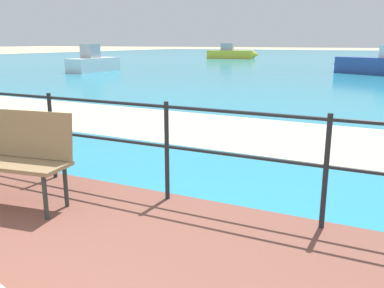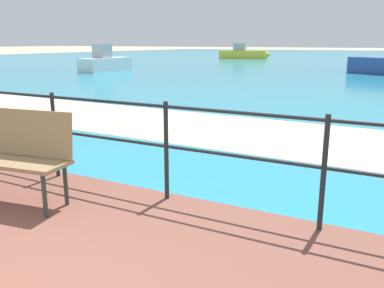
% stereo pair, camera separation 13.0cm
% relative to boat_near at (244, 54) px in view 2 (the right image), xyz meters
% --- Properties ---
extents(beach_strip, '(54.05, 4.20, 0.01)m').
position_rel_boat_near_xyz_m(beach_strip, '(12.45, -30.82, -0.47)').
color(beach_strip, beige).
rests_on(beach_strip, ground).
extents(railing_fence, '(5.94, 0.04, 0.96)m').
position_rel_boat_near_xyz_m(railing_fence, '(12.45, -34.27, 0.20)').
color(railing_fence, '#1E2328').
rests_on(railing_fence, patio_paving).
extents(boat_near, '(4.97, 2.13, 1.44)m').
position_rel_boat_near_xyz_m(boat_near, '(0.00, 0.00, 0.00)').
color(boat_near, yellow).
rests_on(boat_near, sea_water).
extents(boat_far, '(1.18, 3.99, 1.45)m').
position_rel_boat_near_xyz_m(boat_far, '(-0.34, -19.68, -0.01)').
color(boat_far, silver).
rests_on(boat_far, sea_water).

